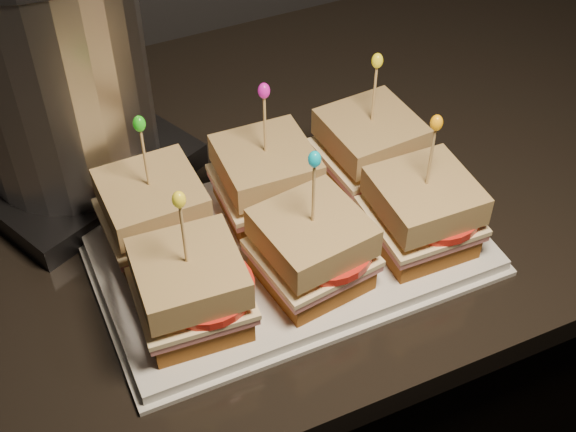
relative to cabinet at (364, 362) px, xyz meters
name	(u,v)px	position (x,y,z in m)	size (l,w,h in m)	color
cabinet	(364,362)	(0.00, 0.00, 0.00)	(2.20, 0.62, 0.90)	black
granite_slab	(388,145)	(0.00, 0.00, 0.47)	(2.24, 0.66, 0.03)	black
platter	(288,247)	(-0.20, -0.13, 0.49)	(0.39, 0.24, 0.02)	silver
platter_rim	(288,251)	(-0.20, -0.13, 0.49)	(0.41, 0.26, 0.01)	silver
sandwich_0_bread_bot	(157,233)	(-0.32, -0.07, 0.52)	(0.09, 0.09, 0.03)	brown
sandwich_0_ham	(155,221)	(-0.32, -0.07, 0.53)	(0.10, 0.10, 0.01)	#BA6365
sandwich_0_cheese	(154,217)	(-0.32, -0.07, 0.54)	(0.10, 0.10, 0.01)	#FEE3A7
sandwich_0_tomato	(167,212)	(-0.31, -0.08, 0.55)	(0.09, 0.09, 0.01)	red
sandwich_0_bread_top	(151,196)	(-0.32, -0.07, 0.57)	(0.10, 0.10, 0.03)	#5C300B
sandwich_0_pick	(145,161)	(-0.32, -0.07, 0.61)	(0.00, 0.00, 0.09)	tan
sandwich_0_frill	(139,124)	(-0.32, -0.07, 0.66)	(0.01, 0.01, 0.02)	#20BA16
sandwich_1_bread_bot	(267,199)	(-0.20, -0.07, 0.52)	(0.09, 0.09, 0.03)	brown
sandwich_1_ham	(266,188)	(-0.20, -0.07, 0.53)	(0.10, 0.10, 0.01)	#BA6365
sandwich_1_cheese	(266,183)	(-0.20, -0.07, 0.54)	(0.10, 0.10, 0.01)	#FEE3A7
sandwich_1_tomato	(279,178)	(-0.19, -0.08, 0.55)	(0.09, 0.09, 0.01)	red
sandwich_1_bread_top	(266,163)	(-0.20, -0.07, 0.57)	(0.10, 0.10, 0.03)	#5C300B
sandwich_1_pick	(265,128)	(-0.20, -0.07, 0.61)	(0.00, 0.00, 0.09)	tan
sandwich_1_frill	(264,91)	(-0.20, -0.07, 0.66)	(0.01, 0.01, 0.02)	#D013A9
sandwich_2_bread_bot	(367,168)	(-0.07, -0.07, 0.52)	(0.09, 0.09, 0.03)	brown
sandwich_2_ham	(369,157)	(-0.07, -0.07, 0.53)	(0.10, 0.10, 0.01)	#BA6365
sandwich_2_cheese	(369,152)	(-0.07, -0.07, 0.54)	(0.10, 0.10, 0.01)	#FEE3A7
sandwich_2_tomato	(382,147)	(-0.06, -0.08, 0.55)	(0.09, 0.09, 0.01)	red
sandwich_2_bread_top	(371,132)	(-0.07, -0.07, 0.57)	(0.10, 0.10, 0.03)	#5C300B
sandwich_2_pick	(374,97)	(-0.07, -0.07, 0.61)	(0.00, 0.00, 0.09)	tan
sandwich_2_frill	(377,61)	(-0.07, -0.07, 0.66)	(0.01, 0.01, 0.02)	yellow
sandwich_3_bread_bot	(193,309)	(-0.32, -0.19, 0.52)	(0.09, 0.09, 0.03)	brown
sandwich_3_ham	(192,298)	(-0.32, -0.19, 0.53)	(0.10, 0.10, 0.01)	#BA6365
sandwich_3_cheese	(191,293)	(-0.32, -0.19, 0.54)	(0.10, 0.10, 0.01)	#FEE3A7
sandwich_3_tomato	(205,288)	(-0.31, -0.19, 0.55)	(0.09, 0.09, 0.01)	red
sandwich_3_bread_top	(188,273)	(-0.32, -0.19, 0.57)	(0.10, 0.10, 0.03)	#5C300B
sandwich_3_pick	(184,238)	(-0.32, -0.19, 0.61)	(0.00, 0.00, 0.09)	tan
sandwich_3_frill	(179,200)	(-0.32, -0.19, 0.66)	(0.01, 0.01, 0.02)	yellow
sandwich_4_bread_bot	(311,269)	(-0.20, -0.19, 0.52)	(0.09, 0.09, 0.03)	brown
sandwich_4_ham	(312,257)	(-0.20, -0.19, 0.53)	(0.10, 0.10, 0.01)	#BA6365
sandwich_4_cheese	(312,253)	(-0.20, -0.19, 0.54)	(0.10, 0.10, 0.01)	#FEE3A7
sandwich_4_tomato	(326,248)	(-0.19, -0.19, 0.55)	(0.09, 0.09, 0.01)	red
sandwich_4_bread_top	(312,232)	(-0.20, -0.19, 0.57)	(0.10, 0.10, 0.03)	#5C300B
sandwich_4_pick	(313,197)	(-0.20, -0.19, 0.61)	(0.00, 0.00, 0.09)	tan
sandwich_4_frill	(315,159)	(-0.20, -0.19, 0.66)	(0.01, 0.01, 0.02)	#06A6C2
sandwich_5_bread_bot	(419,232)	(-0.07, -0.19, 0.52)	(0.09, 0.09, 0.03)	brown
sandwich_5_ham	(421,220)	(-0.07, -0.19, 0.53)	(0.10, 0.10, 0.01)	#BA6365
sandwich_5_cheese	(421,216)	(-0.07, -0.19, 0.54)	(0.10, 0.10, 0.01)	#FEE3A7
sandwich_5_tomato	(436,211)	(-0.06, -0.19, 0.55)	(0.09, 0.09, 0.01)	red
sandwich_5_bread_top	(425,195)	(-0.07, -0.19, 0.57)	(0.10, 0.10, 0.03)	#5C300B
sandwich_5_pick	(430,160)	(-0.07, -0.19, 0.61)	(0.00, 0.00, 0.09)	tan
sandwich_5_frill	(437,123)	(-0.07, -0.19, 0.66)	(0.01, 0.01, 0.02)	orange
appliance_base	(78,167)	(-0.37, 0.08, 0.50)	(0.23, 0.19, 0.03)	#262628
appliance_body	(53,65)	(-0.37, 0.08, 0.64)	(0.19, 0.19, 0.25)	silver
appliance	(54,69)	(-0.37, 0.08, 0.64)	(0.23, 0.19, 0.30)	silver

